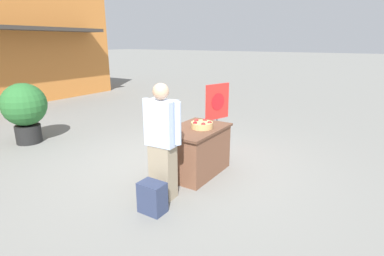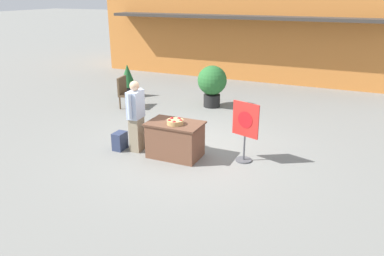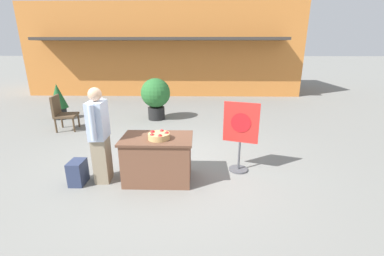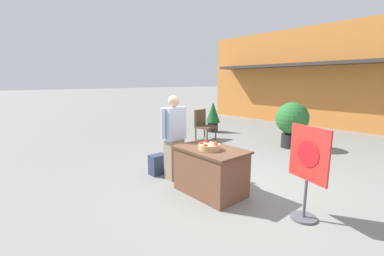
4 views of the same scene
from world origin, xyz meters
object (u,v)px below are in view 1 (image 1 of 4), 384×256
(person_visitor, at_px, (162,142))
(backpack, at_px, (152,197))
(apple_basket, at_px, (202,125))
(potted_plant_far_left, at_px, (25,108))
(poster_board, at_px, (217,111))
(display_table, at_px, (196,150))

(person_visitor, bearing_deg, backpack, -165.43)
(apple_basket, relative_size, potted_plant_far_left, 0.27)
(person_visitor, bearing_deg, poster_board, 7.03)
(apple_basket, height_order, backpack, apple_basket)
(person_visitor, height_order, backpack, person_visitor)
(backpack, distance_m, potted_plant_far_left, 4.25)
(person_visitor, relative_size, poster_board, 1.24)
(backpack, bearing_deg, display_table, 7.62)
(apple_basket, xyz_separation_m, poster_board, (1.43, 0.48, -0.11))
(poster_board, bearing_deg, person_visitor, -61.61)
(person_visitor, distance_m, poster_board, 2.48)
(person_visitor, bearing_deg, apple_basket, -5.14)
(display_table, xyz_separation_m, person_visitor, (-0.96, -0.05, 0.44))
(poster_board, distance_m, potted_plant_far_left, 4.17)
(backpack, distance_m, poster_board, 2.95)
(poster_board, relative_size, potted_plant_far_left, 1.00)
(display_table, distance_m, backpack, 1.39)
(display_table, xyz_separation_m, apple_basket, (0.05, -0.09, 0.45))
(display_table, bearing_deg, potted_plant_far_left, 99.38)
(apple_basket, xyz_separation_m, person_visitor, (-1.01, 0.03, -0.01))
(person_visitor, bearing_deg, potted_plant_far_left, 82.44)
(apple_basket, relative_size, person_visitor, 0.22)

